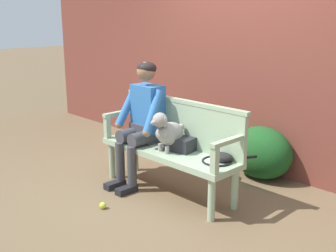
{
  "coord_description": "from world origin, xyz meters",
  "views": [
    {
      "loc": [
        2.96,
        -2.91,
        1.83
      ],
      "look_at": [
        0.0,
        0.0,
        0.72
      ],
      "focal_mm": 44.96,
      "sensor_mm": 36.0,
      "label": 1
    }
  ],
  "objects": [
    {
      "name": "bench_armrest_left_end",
      "position": [
        -0.78,
        -0.08,
        0.67
      ],
      "size": [
        0.06,
        0.47,
        0.28
      ],
      "color": "#9EB793",
      "rests_on": "garden_bench"
    },
    {
      "name": "tennis_racket",
      "position": [
        0.61,
        0.08,
        0.48
      ],
      "size": [
        0.41,
        0.57,
        0.03
      ],
      "color": "black",
      "rests_on": "garden_bench"
    },
    {
      "name": "person_seated",
      "position": [
        -0.38,
        -0.01,
        0.74
      ],
      "size": [
        0.56,
        0.64,
        1.34
      ],
      "color": "black",
      "rests_on": "ground"
    },
    {
      "name": "sports_bag",
      "position": [
        0.12,
        0.06,
        0.54
      ],
      "size": [
        0.31,
        0.24,
        0.14
      ],
      "primitive_type": "cube",
      "rotation": [
        0.0,
        0.0,
        0.15
      ],
      "color": "#232328",
      "rests_on": "garden_bench"
    },
    {
      "name": "tennis_ball",
      "position": [
        -0.15,
        -0.74,
        0.03
      ],
      "size": [
        0.07,
        0.07,
        0.07
      ],
      "primitive_type": "sphere",
      "color": "#CCDB33",
      "rests_on": "ground"
    },
    {
      "name": "ground_plane",
      "position": [
        0.0,
        0.0,
        0.0
      ],
      "size": [
        40.0,
        40.0,
        0.0
      ],
      "primitive_type": "plane",
      "color": "brown"
    },
    {
      "name": "garden_bench",
      "position": [
        0.0,
        0.0,
        0.41
      ],
      "size": [
        1.64,
        0.47,
        0.47
      ],
      "color": "#9EB793",
      "rests_on": "ground"
    },
    {
      "name": "bench_armrest_right_end",
      "position": [
        0.78,
        -0.08,
        0.67
      ],
      "size": [
        0.06,
        0.47,
        0.28
      ],
      "color": "#9EB793",
      "rests_on": "garden_bench"
    },
    {
      "name": "baseball_glove",
      "position": [
        0.63,
        0.1,
        0.52
      ],
      "size": [
        0.27,
        0.24,
        0.09
      ],
      "primitive_type": "ellipsoid",
      "rotation": [
        0.0,
        0.0,
        0.36
      ],
      "color": "black",
      "rests_on": "garden_bench"
    },
    {
      "name": "hedge_bush_mid_left",
      "position": [
        0.46,
        1.05,
        0.3
      ],
      "size": [
        0.74,
        0.55,
        0.6
      ],
      "primitive_type": "ellipsoid",
      "color": "#194C1E",
      "rests_on": "ground"
    },
    {
      "name": "brick_garden_fence",
      "position": [
        0.0,
        1.38,
        1.36
      ],
      "size": [
        8.0,
        0.3,
        2.71
      ],
      "primitive_type": "cube",
      "color": "brown",
      "rests_on": "ground"
    },
    {
      "name": "bench_backrest",
      "position": [
        0.0,
        0.21,
        0.73
      ],
      "size": [
        1.68,
        0.06,
        0.5
      ],
      "color": "#9EB793",
      "rests_on": "garden_bench"
    },
    {
      "name": "dog_on_bench",
      "position": [
        0.05,
        -0.05,
        0.68
      ],
      "size": [
        0.22,
        0.42,
        0.42
      ],
      "color": "gray",
      "rests_on": "garden_bench"
    }
  ]
}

